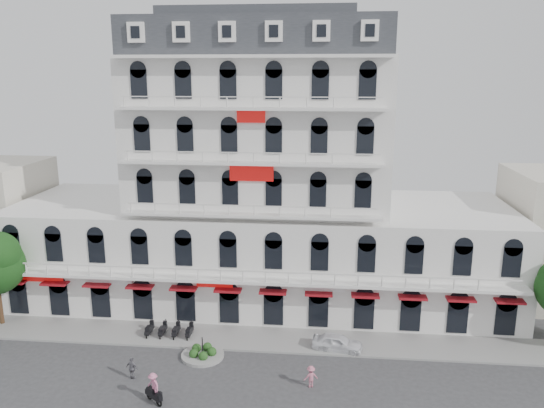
{
  "coord_description": "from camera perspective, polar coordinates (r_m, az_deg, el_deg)",
  "views": [
    {
      "loc": [
        5.66,
        -29.06,
        20.53
      ],
      "look_at": [
        1.82,
        10.0,
        10.92
      ],
      "focal_mm": 35.0,
      "sensor_mm": 36.0,
      "label": 1
    }
  ],
  "objects": [
    {
      "name": "parked_scooter_row",
      "position": [
        44.72,
        -10.95,
        -13.84
      ],
      "size": [
        4.4,
        1.8,
        1.1
      ],
      "primitive_type": null,
      "color": "black",
      "rests_on": "ground"
    },
    {
      "name": "sidewalk",
      "position": [
        43.58,
        -2.59,
        -14.24
      ],
      "size": [
        53.0,
        4.0,
        0.16
      ],
      "primitive_type": "cube",
      "color": "gray",
      "rests_on": "ground"
    },
    {
      "name": "pedestrian_mid",
      "position": [
        39.5,
        -14.81,
        -16.7
      ],
      "size": [
        1.02,
        0.64,
        1.61
      ],
      "primitive_type": "imported",
      "rotation": [
        0.0,
        0.0,
        2.86
      ],
      "color": "slate",
      "rests_on": "ground"
    },
    {
      "name": "traffic_island",
      "position": [
        41.42,
        -7.47,
        -15.67
      ],
      "size": [
        3.2,
        3.2,
        1.6
      ],
      "color": "gray",
      "rests_on": "ground"
    },
    {
      "name": "ground",
      "position": [
        36.03,
        -4.75,
        -21.03
      ],
      "size": [
        120.0,
        120.0,
        0.0
      ],
      "primitive_type": "plane",
      "color": "#38383A",
      "rests_on": "ground"
    },
    {
      "name": "rider_center",
      "position": [
        36.59,
        -12.64,
        -18.68
      ],
      "size": [
        1.4,
        1.21,
        2.1
      ],
      "rotation": [
        0.0,
        0.0,
        5.61
      ],
      "color": "black",
      "rests_on": "ground"
    },
    {
      "name": "parked_car",
      "position": [
        42.03,
        7.03,
        -14.58
      ],
      "size": [
        4.03,
        2.1,
        1.31
      ],
      "primitive_type": "imported",
      "rotation": [
        0.0,
        0.0,
        1.42
      ],
      "color": "white",
      "rests_on": "ground"
    },
    {
      "name": "main_building",
      "position": [
        48.56,
        -1.21,
        1.19
      ],
      "size": [
        45.0,
        15.0,
        25.8
      ],
      "color": "silver",
      "rests_on": "ground"
    },
    {
      "name": "pedestrian_right",
      "position": [
        37.56,
        4.2,
        -18.03
      ],
      "size": [
        1.12,
        0.87,
        1.53
      ],
      "primitive_type": "imported",
      "rotation": [
        0.0,
        0.0,
        3.48
      ],
      "color": "#C76981",
      "rests_on": "ground"
    }
  ]
}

